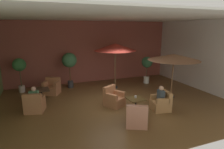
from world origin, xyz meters
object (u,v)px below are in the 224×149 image
(armchair_front_left_east, at_px, (137,117))
(armchair_front_left_south, at_px, (161,103))
(potted_tree_mid_right, at_px, (69,62))
(iced_drink_cup, at_px, (136,97))
(armchair_front_right_east, at_px, (52,88))
(patron_blue_shirt, at_px, (161,94))
(potted_tree_mid_left, at_px, (19,67))
(cafe_table_front_right, at_px, (41,92))
(patio_umbrella_tall_red, at_px, (115,47))
(potted_tree_left_corner, at_px, (147,65))
(armchair_front_right_north, at_px, (35,105))
(cafe_table_front_left, at_px, (136,102))
(patio_umbrella_center_beige, at_px, (174,57))
(patron_by_window, at_px, (34,95))
(armchair_front_left_north, at_px, (114,99))

(armchair_front_left_east, height_order, armchair_front_left_south, armchair_front_left_east)
(potted_tree_mid_right, height_order, iced_drink_cup, potted_tree_mid_right)
(armchair_front_right_east, distance_m, patron_blue_shirt, 5.79)
(armchair_front_right_east, relative_size, potted_tree_mid_left, 0.55)
(cafe_table_front_right, bearing_deg, patron_blue_shirt, -30.98)
(patio_umbrella_tall_red, height_order, potted_tree_left_corner, patio_umbrella_tall_red)
(armchair_front_right_north, height_order, patron_blue_shirt, patron_blue_shirt)
(cafe_table_front_left, relative_size, cafe_table_front_right, 0.95)
(patio_umbrella_center_beige, bearing_deg, armchair_front_right_east, 154.15)
(iced_drink_cup, bearing_deg, cafe_table_front_right, 144.39)
(cafe_table_front_right, height_order, potted_tree_mid_left, potted_tree_mid_left)
(cafe_table_front_right, relative_size, patron_blue_shirt, 1.11)
(potted_tree_left_corner, height_order, patron_blue_shirt, potted_tree_left_corner)
(patio_umbrella_tall_red, relative_size, patio_umbrella_center_beige, 1.04)
(cafe_table_front_right, height_order, patron_by_window, patron_by_window)
(potted_tree_mid_right, bearing_deg, armchair_front_left_east, -74.80)
(armchair_front_left_north, relative_size, armchair_front_left_east, 1.06)
(armchair_front_right_east, distance_m, potted_tree_mid_right, 1.85)
(cafe_table_front_right, bearing_deg, patio_umbrella_tall_red, 10.92)
(armchair_front_left_east, bearing_deg, cafe_table_front_left, 63.87)
(potted_tree_mid_left, bearing_deg, patio_umbrella_center_beige, -26.76)
(cafe_table_front_right, bearing_deg, potted_tree_mid_right, 47.20)
(armchair_front_left_east, bearing_deg, patron_blue_shirt, 28.10)
(cafe_table_front_left, bearing_deg, potted_tree_mid_right, 114.19)
(armchair_front_left_east, height_order, potted_tree_left_corner, potted_tree_left_corner)
(armchair_front_left_north, distance_m, armchair_front_left_south, 2.12)
(potted_tree_left_corner, relative_size, patron_by_window, 2.65)
(armchair_front_right_north, relative_size, armchair_front_right_east, 0.88)
(potted_tree_mid_right, bearing_deg, patron_blue_shirt, -56.21)
(cafe_table_front_left, bearing_deg, patron_blue_shirt, -9.23)
(armchair_front_right_north, relative_size, patron_by_window, 1.41)
(armchair_front_left_north, xyz_separation_m, armchair_front_right_east, (-2.55, 2.72, 0.00))
(armchair_front_left_north, distance_m, patio_umbrella_center_beige, 3.62)
(armchair_front_right_north, xyz_separation_m, patron_by_window, (0.01, 0.04, 0.42))
(cafe_table_front_right, xyz_separation_m, armchair_front_right_north, (-0.30, -1.12, -0.16))
(armchair_front_left_north, bearing_deg, armchair_front_left_south, -34.14)
(armchair_front_left_north, bearing_deg, patio_umbrella_tall_red, 66.88)
(armchair_front_left_south, distance_m, potted_tree_mid_left, 7.64)
(armchair_front_left_south, bearing_deg, patio_umbrella_center_beige, 39.10)
(armchair_front_left_south, relative_size, armchair_front_right_north, 0.91)
(patron_blue_shirt, bearing_deg, potted_tree_mid_left, 140.45)
(potted_tree_mid_right, bearing_deg, armchair_front_left_north, -67.95)
(armchair_front_left_south, height_order, potted_tree_mid_right, potted_tree_mid_right)
(potted_tree_left_corner, bearing_deg, armchair_front_right_east, -179.77)
(armchair_front_right_east, bearing_deg, patron_blue_shirt, -42.47)
(cafe_table_front_right, height_order, iced_drink_cup, iced_drink_cup)
(armchair_front_left_south, height_order, potted_tree_mid_left, potted_tree_mid_left)
(iced_drink_cup, bearing_deg, armchair_front_left_east, -115.52)
(cafe_table_front_right, relative_size, potted_tree_mid_left, 0.40)
(armchair_front_left_south, bearing_deg, patron_by_window, 160.59)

